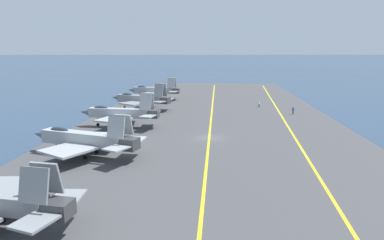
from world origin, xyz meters
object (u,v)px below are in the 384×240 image
Objects in this scene: parked_jet_second at (84,139)px; parked_jet_fifth at (155,90)px; crew_blue_vest at (293,110)px; parked_jet_third at (120,113)px; parked_jet_fourth at (141,99)px; crew_white_vest at (259,104)px.

parked_jet_fifth reaches higher than parked_jet_second.
crew_blue_vest is (-20.83, -35.74, -1.76)m from parked_jet_fifth.
parked_jet_third is 38.94m from crew_blue_vest.
parked_jet_third reaches higher than crew_blue_vest.
parked_jet_second is 18.03m from parked_jet_third.
parked_jet_fifth is at bearing -0.37° from parked_jet_fourth.
crew_white_vest is 0.94× the size of crew_blue_vest.
parked_jet_third is 8.78× the size of crew_blue_vest.
parked_jet_fourth reaches higher than parked_jet_second.
parked_jet_fourth is at bearing 84.77° from crew_blue_vest.
parked_jet_fourth is 9.06× the size of crew_blue_vest.
parked_jet_fifth is at bearing 0.31° from parked_jet_third.
crew_white_vest is at bearing -49.04° from parked_jet_third.
crew_blue_vest is at bearing -144.67° from crew_white_vest.
parked_jet_third is 19.10m from parked_jet_fourth.
parked_jet_third is 1.00× the size of parked_jet_fifth.
parked_jet_fifth is (36.64, 0.20, 0.01)m from parked_jet_third.
parked_jet_fifth is 41.41m from crew_blue_vest.
parked_jet_second reaches higher than crew_blue_vest.
parked_jet_second reaches higher than crew_white_vest.
parked_jet_fourth is 36.05m from crew_blue_vest.
crew_white_vest is (-11.52, -29.14, -1.82)m from parked_jet_fifth.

